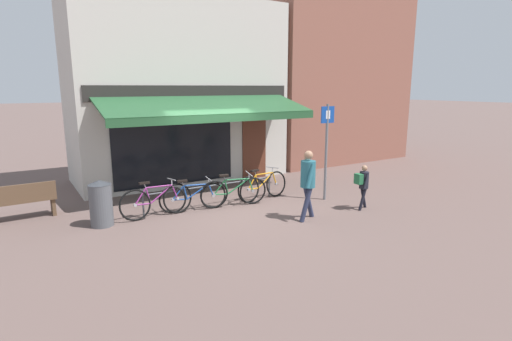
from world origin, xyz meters
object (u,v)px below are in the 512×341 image
(bicycle_purple, at_px, (157,201))
(bicycle_blue, at_px, (193,197))
(bicycle_orange, at_px, (262,186))
(parking_sign, at_px, (327,142))
(pedestrian_adult, at_px, (308,177))
(litter_bin, at_px, (101,203))
(park_bench, at_px, (18,201))
(bicycle_green, at_px, (234,192))
(pedestrian_child, at_px, (363,182))

(bicycle_purple, xyz_separation_m, bicycle_blue, (0.91, -0.04, -0.03))
(bicycle_orange, distance_m, parking_sign, 2.09)
(bicycle_purple, xyz_separation_m, pedestrian_adult, (2.92, -2.04, 0.61))
(litter_bin, bearing_deg, parking_sign, -10.23)
(park_bench, bearing_deg, bicycle_green, -20.98)
(pedestrian_child, bearing_deg, pedestrian_adult, 177.94)
(bicycle_blue, xyz_separation_m, park_bench, (-3.72, 1.48, 0.10))
(bicycle_purple, relative_size, litter_bin, 1.70)
(bicycle_purple, xyz_separation_m, bicycle_green, (1.96, -0.23, -0.00))
(park_bench, bearing_deg, pedestrian_adult, -32.94)
(litter_bin, distance_m, parking_sign, 5.84)
(litter_bin, relative_size, parking_sign, 0.40)
(bicycle_orange, xyz_separation_m, pedestrian_child, (1.65, -2.09, 0.32))
(bicycle_orange, bearing_deg, pedestrian_adult, -98.67)
(bicycle_blue, relative_size, litter_bin, 1.62)
(bicycle_blue, bearing_deg, bicycle_purple, -173.02)
(bicycle_orange, relative_size, parking_sign, 0.66)
(bicycle_blue, bearing_deg, pedestrian_adult, -35.70)
(bicycle_green, height_order, parking_sign, parking_sign)
(bicycle_green, height_order, pedestrian_adult, pedestrian_adult)
(pedestrian_child, xyz_separation_m, parking_sign, (-0.21, 1.17, 0.88))
(pedestrian_adult, height_order, park_bench, pedestrian_adult)
(bicycle_green, bearing_deg, bicycle_orange, 20.82)
(bicycle_purple, distance_m, bicycle_orange, 2.96)
(bicycle_purple, xyz_separation_m, litter_bin, (-1.25, 0.03, 0.13))
(bicycle_green, distance_m, bicycle_orange, 1.01)
(bicycle_orange, relative_size, pedestrian_adult, 1.05)
(parking_sign, xyz_separation_m, park_bench, (-7.21, 2.43, -1.12))
(bicycle_orange, relative_size, park_bench, 1.07)
(pedestrian_adult, bearing_deg, bicycle_purple, 145.68)
(bicycle_green, bearing_deg, bicycle_purple, -175.17)
(bicycle_green, height_order, litter_bin, litter_bin)
(pedestrian_child, distance_m, litter_bin, 6.26)
(bicycle_blue, distance_m, pedestrian_child, 4.28)
(bicycle_purple, relative_size, park_bench, 1.11)
(park_bench, bearing_deg, litter_bin, -43.89)
(bicycle_purple, relative_size, bicycle_green, 1.01)
(pedestrian_adult, height_order, litter_bin, pedestrian_adult)
(park_bench, bearing_deg, pedestrian_child, -27.55)
(bicycle_orange, bearing_deg, litter_bin, 170.94)
(parking_sign, relative_size, park_bench, 1.62)
(pedestrian_adult, bearing_deg, park_bench, 149.26)
(pedestrian_child, bearing_deg, parking_sign, 101.94)
(pedestrian_child, bearing_deg, park_bench, 156.03)
(bicycle_green, distance_m, pedestrian_child, 3.29)
(bicycle_purple, height_order, bicycle_green, bicycle_purple)
(bicycle_purple, relative_size, bicycle_blue, 1.05)
(pedestrian_child, bearing_deg, bicycle_green, 145.87)
(bicycle_green, xyz_separation_m, pedestrian_child, (2.65, -1.93, 0.32))
(bicycle_blue, height_order, pedestrian_child, pedestrian_child)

